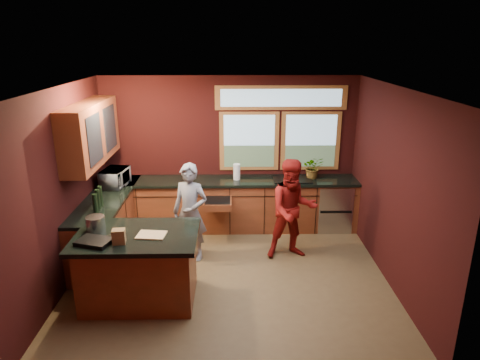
{
  "coord_description": "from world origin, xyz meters",
  "views": [
    {
      "loc": [
        0.06,
        -5.46,
        3.29
      ],
      "look_at": [
        0.16,
        0.4,
        1.35
      ],
      "focal_mm": 32.0,
      "sensor_mm": 36.0,
      "label": 1
    }
  ],
  "objects_px": {
    "stock_pot": "(95,223)",
    "person_red": "(293,210)",
    "person_grey": "(190,212)",
    "cutting_board": "(151,235)",
    "island": "(139,267)"
  },
  "relations": [
    {
      "from": "person_grey",
      "to": "cutting_board",
      "type": "relative_size",
      "value": 4.39
    },
    {
      "from": "person_grey",
      "to": "island",
      "type": "bearing_deg",
      "value": -97.47
    },
    {
      "from": "person_grey",
      "to": "stock_pot",
      "type": "height_order",
      "value": "person_grey"
    },
    {
      "from": "stock_pot",
      "to": "person_red",
      "type": "bearing_deg",
      "value": 20.34
    },
    {
      "from": "cutting_board",
      "to": "island",
      "type": "bearing_deg",
      "value": 165.96
    },
    {
      "from": "cutting_board",
      "to": "person_red",
      "type": "bearing_deg",
      "value": 31.67
    },
    {
      "from": "island",
      "to": "person_red",
      "type": "relative_size",
      "value": 0.98
    },
    {
      "from": "cutting_board",
      "to": "stock_pot",
      "type": "distance_m",
      "value": 0.78
    },
    {
      "from": "person_red",
      "to": "stock_pot",
      "type": "height_order",
      "value": "person_red"
    },
    {
      "from": "person_red",
      "to": "stock_pot",
      "type": "relative_size",
      "value": 6.62
    },
    {
      "from": "island",
      "to": "person_red",
      "type": "bearing_deg",
      "value": 28.19
    },
    {
      "from": "person_red",
      "to": "cutting_board",
      "type": "bearing_deg",
      "value": -155.48
    },
    {
      "from": "person_red",
      "to": "cutting_board",
      "type": "relative_size",
      "value": 4.54
    },
    {
      "from": "person_red",
      "to": "cutting_board",
      "type": "xyz_separation_m",
      "value": [
        -1.94,
        -1.2,
        0.16
      ]
    },
    {
      "from": "person_grey",
      "to": "cutting_board",
      "type": "distance_m",
      "value": 1.25
    }
  ]
}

